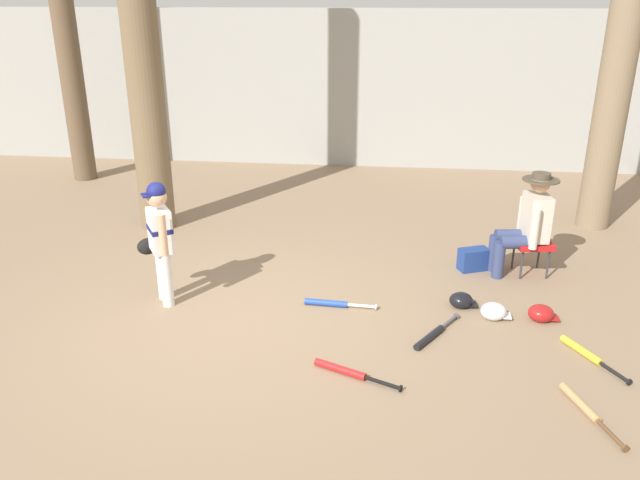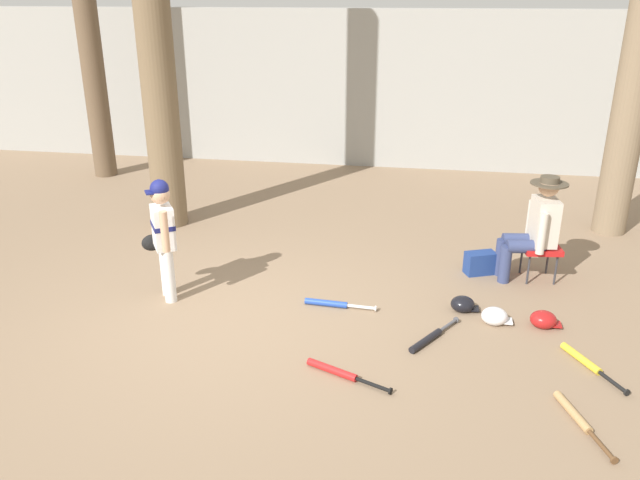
% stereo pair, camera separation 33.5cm
% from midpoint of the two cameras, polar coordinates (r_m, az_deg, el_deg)
% --- Properties ---
extents(ground_plane, '(60.00, 60.00, 0.00)m').
position_cam_midpoint_polar(ground_plane, '(6.31, -5.97, -7.37)').
color(ground_plane, '#897056').
extents(concrete_back_wall, '(18.00, 0.36, 2.77)m').
position_cam_midpoint_polar(concrete_back_wall, '(11.83, 2.15, 13.55)').
color(concrete_back_wall, '#9E9E99').
rests_on(concrete_back_wall, ground).
extents(tree_near_player, '(0.62, 0.62, 6.22)m').
position_cam_midpoint_polar(tree_near_player, '(8.55, -13.83, 19.48)').
color(tree_near_player, brown).
rests_on(tree_near_player, ground).
extents(tree_behind_spectator, '(0.63, 0.63, 4.18)m').
position_cam_midpoint_polar(tree_behind_spectator, '(9.09, 27.34, 11.28)').
color(tree_behind_spectator, '#7F6B51').
rests_on(tree_behind_spectator, ground).
extents(young_ballplayer, '(0.50, 0.52, 1.31)m').
position_cam_midpoint_polar(young_ballplayer, '(6.62, -12.67, 0.70)').
color(young_ballplayer, white).
rests_on(young_ballplayer, ground).
extents(folding_stool, '(0.45, 0.45, 0.41)m').
position_cam_midpoint_polar(folding_stool, '(7.50, 20.54, -0.77)').
color(folding_stool, red).
rests_on(folding_stool, ground).
extents(seated_spectator, '(0.67, 0.54, 1.20)m').
position_cam_midpoint_polar(seated_spectator, '(7.38, 20.09, 1.22)').
color(seated_spectator, navy).
rests_on(seated_spectator, ground).
extents(handbag_beside_stool, '(0.38, 0.30, 0.26)m').
position_cam_midpoint_polar(handbag_beside_stool, '(7.52, 15.54, -2.03)').
color(handbag_beside_stool, navy).
rests_on(handbag_beside_stool, ground).
extents(tree_far_left, '(0.62, 0.62, 5.86)m').
position_cam_midpoint_polar(tree_far_left, '(11.44, -19.55, 18.22)').
color(tree_far_left, brown).
rests_on(tree_far_left, ground).
extents(bat_black_composite, '(0.47, 0.69, 0.07)m').
position_cam_midpoint_polar(bat_black_composite, '(6.05, 11.46, -8.72)').
color(bat_black_composite, black).
rests_on(bat_black_composite, ground).
extents(bat_yellow_trainer, '(0.43, 0.71, 0.07)m').
position_cam_midpoint_polar(bat_yellow_trainer, '(6.12, 24.40, -10.04)').
color(bat_yellow_trainer, yellow).
rests_on(bat_yellow_trainer, ground).
extents(bat_red_barrel, '(0.77, 0.38, 0.07)m').
position_cam_midpoint_polar(bat_red_barrel, '(5.47, 3.47, -11.87)').
color(bat_red_barrel, red).
rests_on(bat_red_barrel, ground).
extents(bat_wood_tan, '(0.32, 0.76, 0.07)m').
position_cam_midpoint_polar(bat_wood_tan, '(5.40, 23.94, -14.46)').
color(bat_wood_tan, tan).
rests_on(bat_wood_tan, ground).
extents(bat_blue_youth, '(0.75, 0.11, 0.07)m').
position_cam_midpoint_polar(bat_blue_youth, '(6.55, 2.54, -5.80)').
color(bat_blue_youth, '#2347AD').
rests_on(bat_blue_youth, ground).
extents(batting_helmet_red, '(0.30, 0.23, 0.17)m').
position_cam_midpoint_polar(batting_helmet_red, '(6.59, 20.97, -6.77)').
color(batting_helmet_red, '#A81919').
rests_on(batting_helmet_red, ground).
extents(batting_helmet_white, '(0.30, 0.23, 0.17)m').
position_cam_midpoint_polar(batting_helmet_white, '(6.50, 16.98, -6.64)').
color(batting_helmet_white, silver).
rests_on(batting_helmet_white, ground).
extents(batting_helmet_black, '(0.29, 0.22, 0.17)m').
position_cam_midpoint_polar(batting_helmet_black, '(6.65, 14.23, -5.67)').
color(batting_helmet_black, black).
rests_on(batting_helmet_black, ground).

